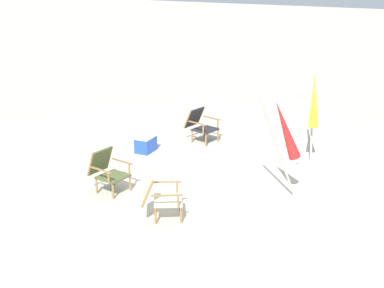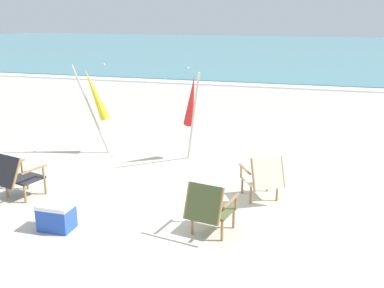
% 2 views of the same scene
% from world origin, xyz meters
% --- Properties ---
extents(ground_plane, '(80.00, 80.00, 0.00)m').
position_xyz_m(ground_plane, '(0.00, 0.00, 0.00)').
color(ground_plane, beige).
extents(beach_chair_front_left, '(0.74, 0.85, 0.80)m').
position_xyz_m(beach_chair_front_left, '(-2.03, -0.66, 0.43)').
color(beach_chair_front_left, '#28282D').
rests_on(beach_chair_front_left, ground).
extents(beach_chair_far_center, '(0.69, 0.78, 0.82)m').
position_xyz_m(beach_chair_far_center, '(1.40, -1.05, 0.43)').
color(beach_chair_far_center, '#515B33').
rests_on(beach_chair_far_center, ground).
extents(beach_chair_back_left, '(0.84, 0.89, 0.81)m').
position_xyz_m(beach_chair_back_left, '(1.99, 0.39, 0.43)').
color(beach_chair_back_left, beige).
rests_on(beach_chair_back_left, ground).
extents(umbrella_furled_red, '(0.57, 0.78, 1.99)m').
position_xyz_m(umbrella_furled_red, '(0.26, 2.06, 1.30)').
color(umbrella_furled_red, '#B7B2A8').
rests_on(umbrella_furled_red, ground).
extents(umbrella_furled_yellow, '(0.78, 0.41, 2.02)m').
position_xyz_m(umbrella_furled_yellow, '(-1.93, 2.07, 1.32)').
color(umbrella_furled_yellow, '#B7B2A8').
rests_on(umbrella_furled_yellow, ground).
extents(cooler_box, '(0.49, 0.35, 0.40)m').
position_xyz_m(cooler_box, '(-0.79, -1.48, 0.20)').
color(cooler_box, blue).
rests_on(cooler_box, ground).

